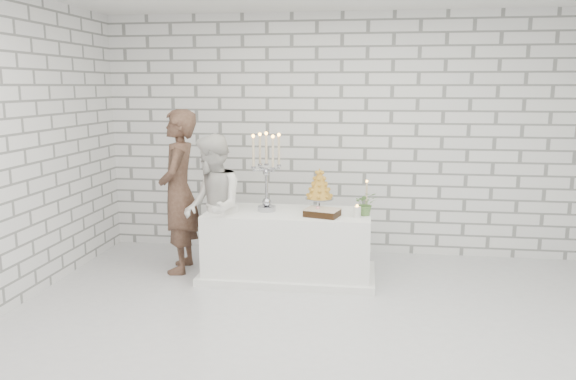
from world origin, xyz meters
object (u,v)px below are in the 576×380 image
object	(u,v)px
groom	(179,192)
cake_table	(288,245)
bride	(213,208)
candelabra	(266,172)
croquembouche	(319,190)

from	to	relation	value
groom	cake_table	bearing A→B (deg)	79.50
cake_table	bride	world-z (taller)	bride
candelabra	cake_table	bearing A→B (deg)	-1.41
bride	cake_table	bearing A→B (deg)	78.89
cake_table	croquembouche	distance (m)	0.71
bride	croquembouche	bearing A→B (deg)	78.94
cake_table	candelabra	xyz separation A→B (m)	(-0.24, 0.01, 0.81)
bride	candelabra	xyz separation A→B (m)	(0.57, 0.16, 0.38)
groom	bride	distance (m)	0.52
groom	bride	bearing A→B (deg)	56.51
cake_table	groom	distance (m)	1.38
candelabra	groom	bearing A→B (deg)	176.47
cake_table	croquembouche	xyz separation A→B (m)	(0.34, 0.07, 0.62)
bride	groom	bearing A→B (deg)	-138.05
groom	bride	world-z (taller)	groom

